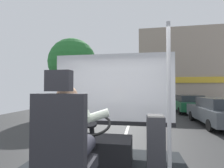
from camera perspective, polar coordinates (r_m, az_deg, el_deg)
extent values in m
cube|color=#303030|center=(10.76, 6.58, -11.45)|extent=(18.00, 44.00, 0.05)
cube|color=silver|center=(10.76, 6.57, -11.30)|extent=(0.12, 39.60, 0.00)
cube|color=#28282D|center=(1.83, -14.97, -26.21)|extent=(0.48, 0.48, 0.12)
cube|color=#28282D|center=(1.54, -17.92, -15.57)|extent=(0.48, 0.10, 0.66)
cube|color=#28282D|center=(1.49, -17.78, 1.05)|extent=(0.22, 0.10, 0.18)
cylinder|color=#282833|center=(1.84, -10.32, -21.07)|extent=(0.18, 0.43, 0.18)
cylinder|color=#282833|center=(1.91, -16.23, -20.27)|extent=(0.18, 0.43, 0.18)
cylinder|color=silver|center=(1.69, -15.33, -16.34)|extent=(0.31, 0.31, 0.54)
cube|color=#70934C|center=(1.82, -13.09, -13.17)|extent=(0.06, 0.01, 0.34)
sphere|color=#A37A5B|center=(1.64, -15.23, -3.98)|extent=(0.20, 0.20, 0.20)
cylinder|color=silver|center=(1.85, -9.07, -11.99)|extent=(0.53, 0.18, 0.24)
cylinder|color=silver|center=(1.93, -15.01, -11.54)|extent=(0.53, 0.18, 0.24)
cube|color=black|center=(2.97, -4.66, -21.65)|extent=(1.10, 0.56, 0.40)
cylinder|color=black|center=(2.55, -6.69, -17.62)|extent=(0.07, 0.21, 0.42)
torus|color=black|center=(2.44, -7.17, -13.64)|extent=(0.57, 0.54, 0.23)
cylinder|color=black|center=(2.44, -7.17, -13.64)|extent=(0.16, 0.16, 0.08)
cylinder|color=#B7B7BC|center=(1.92, 19.06, -8.77)|extent=(0.04, 0.04, 1.96)
cube|color=#333338|center=(2.63, 14.80, -19.53)|extent=(0.25, 0.25, 0.82)
cube|color=#9E9993|center=(2.53, 14.74, -10.49)|extent=(0.23, 0.22, 0.02)
cube|color=silver|center=(3.45, 0.17, -1.09)|extent=(2.50, 0.01, 1.40)
cube|color=black|center=(3.52, 0.17, -13.21)|extent=(2.50, 0.08, 0.08)
cylinder|color=#4C3828|center=(12.58, -13.49, -3.83)|extent=(0.35, 0.35, 2.63)
sphere|color=#256B2D|center=(12.72, -13.42, 7.28)|extent=(3.50, 3.50, 3.50)
cube|color=gray|center=(21.79, 26.33, 4.67)|extent=(12.72, 5.83, 8.26)
cube|color=gold|center=(18.87, 28.98, 1.27)|extent=(12.21, 0.12, 0.60)
cube|color=#474C51|center=(9.75, 32.72, -8.67)|extent=(1.84, 4.07, 0.63)
cube|color=#282D33|center=(9.47, 33.26, -5.49)|extent=(1.51, 2.24, 0.48)
cylinder|color=black|center=(10.69, 25.66, -9.83)|extent=(0.14, 0.52, 0.52)
cylinder|color=black|center=(8.32, 30.57, -12.18)|extent=(0.14, 0.52, 0.52)
cube|color=#195633|center=(14.09, 24.65, -6.58)|extent=(1.88, 3.98, 0.61)
cube|color=#282D33|center=(13.82, 24.88, -4.43)|extent=(1.55, 2.19, 0.47)
cylinder|color=black|center=(15.54, 26.69, -7.21)|extent=(0.14, 0.50, 0.50)
cylinder|color=black|center=(15.12, 20.13, -7.44)|extent=(0.14, 0.50, 0.50)
cylinder|color=black|center=(13.22, 29.86, -8.19)|extent=(0.14, 0.50, 0.50)
cylinder|color=black|center=(12.72, 22.19, -8.55)|extent=(0.14, 0.50, 0.50)
cube|color=navy|center=(19.90, 20.52, -5.10)|extent=(1.99, 3.80, 0.62)
cube|color=#282D33|center=(19.65, 20.64, -3.54)|extent=(1.63, 2.09, 0.47)
cylinder|color=black|center=(21.27, 22.44, -5.68)|extent=(0.14, 0.51, 0.51)
cylinder|color=black|center=(20.93, 17.36, -5.80)|extent=(0.14, 0.51, 0.51)
cylinder|color=black|center=(18.98, 24.03, -6.18)|extent=(0.14, 0.51, 0.51)
cylinder|color=black|center=(18.60, 18.35, -6.33)|extent=(0.14, 0.51, 0.51)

